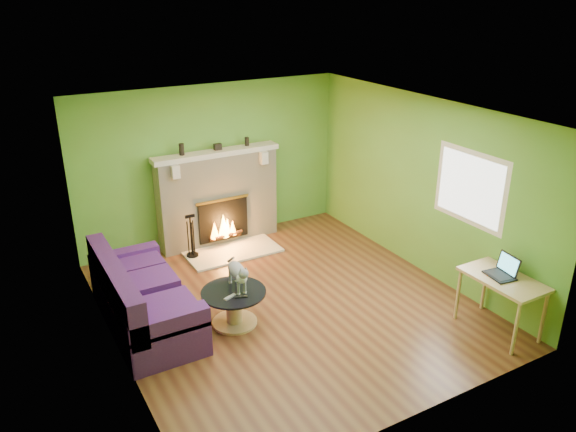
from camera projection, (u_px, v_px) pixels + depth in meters
name	position (u px, v px, depth m)	size (l,w,h in m)	color
floor	(288.00, 303.00, 7.63)	(5.00, 5.00, 0.00)	#552A18
ceiling	(288.00, 113.00, 6.64)	(5.00, 5.00, 0.00)	white
wall_back	(212.00, 164.00, 9.14)	(5.00, 5.00, 0.00)	#588C2D
wall_front	(423.00, 305.00, 5.13)	(5.00, 5.00, 0.00)	#588C2D
wall_left	(108.00, 253.00, 6.11)	(5.00, 5.00, 0.00)	#588C2D
wall_right	(422.00, 186.00, 8.16)	(5.00, 5.00, 0.00)	#588C2D
window_frame	(470.00, 188.00, 7.34)	(1.20, 1.20, 0.00)	silver
window_pane	(470.00, 188.00, 7.34)	(1.06, 1.06, 0.00)	white
fireplace	(218.00, 198.00, 9.20)	(2.10, 0.46, 1.58)	beige
hearth	(233.00, 251.00, 9.07)	(1.50, 0.75, 0.03)	beige
mantel	(216.00, 153.00, 8.89)	(2.10, 0.28, 0.08)	beige
sofa	(141.00, 300.00, 7.01)	(0.93, 2.07, 0.93)	#431757
coffee_table	(234.00, 305.00, 7.08)	(0.82, 0.82, 0.46)	tan
desk	(503.00, 284.00, 6.79)	(0.58, 1.00, 0.74)	tan
cat	(237.00, 274.00, 7.00)	(0.24, 0.65, 0.40)	slate
remote_silver	(230.00, 297.00, 6.86)	(0.17, 0.04, 0.02)	gray
remote_black	(241.00, 297.00, 6.86)	(0.16, 0.04, 0.02)	black
laptop	(501.00, 267.00, 6.74)	(0.30, 0.34, 0.26)	black
fire_tools	(191.00, 235.00, 8.76)	(0.19, 0.19, 0.71)	black
mantel_vase_left	(182.00, 149.00, 8.61)	(0.08, 0.08, 0.18)	black
mantel_vase_right	(247.00, 141.00, 9.12)	(0.07, 0.07, 0.14)	black
mantel_box	(218.00, 147.00, 8.90)	(0.12, 0.08, 0.10)	black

